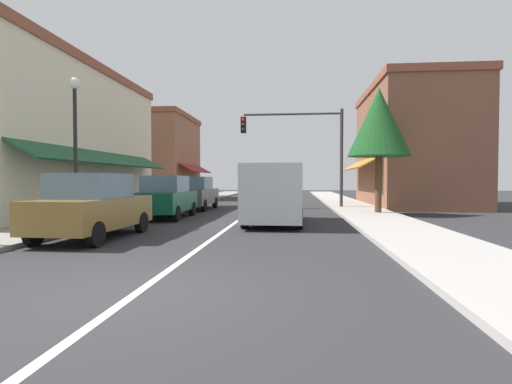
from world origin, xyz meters
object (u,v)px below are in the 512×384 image
traffic_signal_mast_arm (305,140)px  tree_right_near (379,123)px  parked_car_third_left (195,193)px  van_in_lane (275,192)px  street_lamp_left_near (75,128)px  parked_car_nearest_left (93,206)px  parked_car_second_left (166,197)px

traffic_signal_mast_arm → tree_right_near: (3.23, -3.85, 0.36)m
parked_car_third_left → van_in_lane: (4.61, -6.46, 0.27)m
parked_car_third_left → street_lamp_left_near: 9.10m
street_lamp_left_near → tree_right_near: 12.61m
parked_car_third_left → tree_right_near: (9.14, -2.38, 3.32)m
parked_car_nearest_left → street_lamp_left_near: size_ratio=0.84×
parked_car_second_left → traffic_signal_mast_arm: size_ratio=0.73×
parked_car_nearest_left → tree_right_near: (9.25, 8.29, 3.32)m
traffic_signal_mast_arm → street_lamp_left_near: 12.68m
traffic_signal_mast_arm → street_lamp_left_near: traffic_signal_mast_arm is taller
parked_car_third_left → traffic_signal_mast_arm: (5.90, 1.47, 2.96)m
parked_car_second_left → van_in_lane: 4.88m
van_in_lane → street_lamp_left_near: size_ratio=1.05×
parked_car_second_left → tree_right_near: 10.04m
traffic_signal_mast_arm → tree_right_near: tree_right_near is taller
street_lamp_left_near → tree_right_near: tree_right_near is taller
parked_car_third_left → van_in_lane: van_in_lane is taller
parked_car_nearest_left → street_lamp_left_near: (-1.69, 2.09, 2.43)m
traffic_signal_mast_arm → tree_right_near: bearing=-50.0°
parked_car_third_left → tree_right_near: 10.01m
tree_right_near → street_lamp_left_near: bearing=-150.4°
parked_car_second_left → traffic_signal_mast_arm: (5.90, 6.33, 2.96)m
tree_right_near → traffic_signal_mast_arm: bearing=130.0°
tree_right_near → parked_car_second_left: bearing=-164.8°
parked_car_second_left → parked_car_third_left: 4.86m
parked_car_nearest_left → traffic_signal_mast_arm: bearing=64.6°
van_in_lane → traffic_signal_mast_arm: bearing=81.1°
parked_car_second_left → parked_car_nearest_left: bearing=-92.8°
parked_car_nearest_left → tree_right_near: bearing=42.8°
parked_car_third_left → street_lamp_left_near: (-1.80, -8.59, 2.43)m
parked_car_second_left → traffic_signal_mast_arm: bearing=45.4°
parked_car_second_left → van_in_lane: bearing=-20.7°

